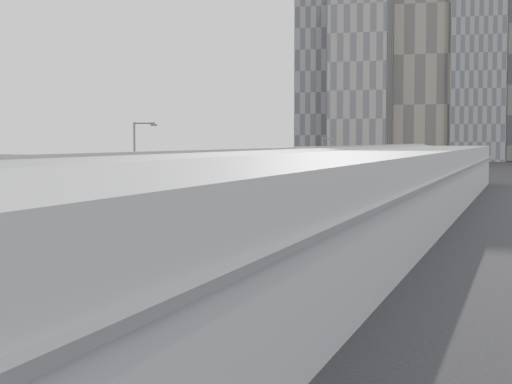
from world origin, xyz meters
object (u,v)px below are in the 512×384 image
at_px(bus_3, 256,208).
at_px(street_lamp_far, 324,161).
at_px(shipping_container, 324,179).
at_px(bus_5, 323,191).
at_px(bus_6, 344,186).
at_px(bus_7, 360,182).
at_px(bus_1, 105,248).
at_px(bus_4, 288,201).
at_px(street_lamp_near, 137,171).
at_px(suv, 358,180).
at_px(bus_2, 189,223).

relative_size(bus_3, street_lamp_far, 1.72).
bearing_deg(shipping_container, bus_5, -63.79).
xyz_separation_m(bus_3, bus_6, (-0.14, 39.71, -0.03)).
bearing_deg(bus_3, bus_5, 92.46).
distance_m(bus_7, shipping_container, 14.64).
xyz_separation_m(bus_1, street_lamp_far, (-6.66, 83.34, 3.06)).
relative_size(bus_4, street_lamp_near, 1.36).
xyz_separation_m(street_lamp_near, shipping_container, (-2.19, 75.55, -3.88)).
relative_size(street_lamp_near, suv, 1.69).
xyz_separation_m(bus_1, shipping_container, (-9.29, 94.60, -0.25)).
relative_size(bus_3, street_lamp_near, 1.51).
distance_m(bus_1, bus_2, 15.17).
xyz_separation_m(bus_3, shipping_container, (-8.94, 65.27, -0.29)).
bearing_deg(bus_6, bus_5, -92.88).
bearing_deg(bus_2, bus_3, 87.17).
xyz_separation_m(bus_1, bus_6, (-0.49, 69.04, 0.01)).
bearing_deg(suv, bus_5, -76.46).
bearing_deg(bus_3, bus_6, 91.52).
height_order(bus_5, street_lamp_near, street_lamp_near).
distance_m(bus_1, bus_3, 29.34).
xyz_separation_m(bus_6, street_lamp_near, (-6.61, -49.99, 3.63)).
bearing_deg(street_lamp_near, suv, 89.38).
bearing_deg(shipping_container, bus_1, -71.08).
relative_size(bus_1, bus_7, 1.05).
xyz_separation_m(bus_2, bus_7, (0.01, 67.43, -0.07)).
bearing_deg(bus_5, suv, 100.35).
height_order(bus_3, bus_5, bus_3).
distance_m(bus_7, street_lamp_near, 63.92).
bearing_deg(bus_7, street_lamp_near, -100.28).
bearing_deg(bus_4, bus_7, 88.47).
height_order(bus_4, suv, bus_4).
distance_m(bus_4, bus_7, 41.56).
height_order(bus_2, bus_5, bus_2).
height_order(bus_4, bus_5, bus_5).
bearing_deg(bus_1, bus_5, 96.26).
bearing_deg(bus_7, bus_6, -92.77).
bearing_deg(bus_1, bus_7, 96.02).
xyz_separation_m(bus_5, shipping_container, (-8.37, 36.53, -0.20)).
bearing_deg(bus_7, bus_4, -94.18).
relative_size(bus_2, bus_4, 1.08).
relative_size(bus_5, shipping_container, 2.47).
xyz_separation_m(bus_4, suv, (-5.59, 67.32, -0.77)).
distance_m(bus_6, suv, 39.70).
distance_m(bus_3, bus_6, 39.71).
relative_size(bus_7, street_lamp_near, 1.41).
relative_size(bus_5, suv, 2.44).
xyz_separation_m(bus_3, bus_5, (-0.57, 28.74, -0.09)).
relative_size(bus_1, street_lamp_near, 1.49).
xyz_separation_m(bus_2, bus_4, (0.43, 25.87, -0.13)).
xyz_separation_m(bus_2, bus_3, (0.63, 14.20, 0.06)).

